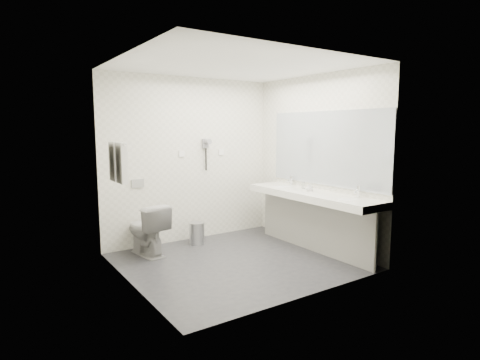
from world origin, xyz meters
TOP-DOWN VIEW (x-y plane):
  - floor at (0.00, 0.00)m, footprint 2.80×2.80m
  - ceiling at (0.00, 0.00)m, footprint 2.80×2.80m
  - wall_back at (0.00, 1.30)m, footprint 2.80×0.00m
  - wall_front at (0.00, -1.30)m, footprint 2.80×0.00m
  - wall_left at (-1.40, 0.00)m, footprint 0.00×2.60m
  - wall_right at (1.40, 0.00)m, footprint 0.00×2.60m
  - vanity_counter at (1.12, -0.20)m, footprint 0.55×2.20m
  - vanity_panel at (1.15, -0.20)m, footprint 0.03×2.15m
  - vanity_post_near at (1.18, -1.24)m, footprint 0.06×0.06m
  - vanity_post_far at (1.18, 0.84)m, footprint 0.06×0.06m
  - mirror at (1.39, -0.20)m, footprint 0.02×2.20m
  - basin_near at (1.12, -0.85)m, footprint 0.40×0.31m
  - basin_far at (1.12, 0.45)m, footprint 0.40×0.31m
  - faucet_near at (1.32, -0.85)m, footprint 0.04×0.04m
  - faucet_far at (1.32, 0.45)m, footprint 0.04×0.04m
  - soap_bottle_a at (1.14, -0.15)m, footprint 0.06×0.06m
  - soap_bottle_b at (1.13, -0.13)m, footprint 0.11×0.11m
  - glass_left at (1.24, 0.10)m, footprint 0.07×0.07m
  - toilet at (-0.88, 0.92)m, footprint 0.51×0.76m
  - flush_plate at (-0.85, 1.29)m, footprint 0.18×0.02m
  - pedal_bin at (-0.07, 0.98)m, footprint 0.28×0.28m
  - bin_lid at (-0.07, 0.98)m, footprint 0.23×0.23m
  - towel_rail at (-1.35, 0.55)m, footprint 0.02×0.62m
  - towel_near at (-1.34, 0.41)m, footprint 0.07×0.24m
  - towel_far at (-1.34, 0.69)m, footprint 0.07×0.24m
  - dryer_cradle at (0.25, 1.27)m, footprint 0.10×0.04m
  - dryer_barrel at (0.25, 1.20)m, footprint 0.08×0.14m
  - dryer_cord at (0.25, 1.26)m, footprint 0.02×0.02m
  - switch_plate_a at (-0.15, 1.29)m, footprint 0.09×0.02m
  - switch_plate_b at (0.55, 1.29)m, footprint 0.09×0.02m

SIDE VIEW (x-z plane):
  - floor at x=0.00m, z-range 0.00..0.00m
  - pedal_bin at x=-0.07m, z-range 0.00..0.32m
  - bin_lid at x=-0.07m, z-range 0.32..0.33m
  - toilet at x=-0.88m, z-range 0.00..0.72m
  - vanity_panel at x=1.15m, z-range 0.00..0.75m
  - vanity_post_near at x=1.18m, z-range 0.00..0.75m
  - vanity_post_far at x=1.18m, z-range 0.00..0.75m
  - vanity_counter at x=1.12m, z-range 0.75..0.85m
  - basin_near at x=1.12m, z-range 0.81..0.86m
  - basin_far at x=1.12m, z-range 0.81..0.86m
  - soap_bottle_b at x=1.13m, z-range 0.85..0.95m
  - glass_left at x=1.24m, z-range 0.85..0.95m
  - soap_bottle_a at x=1.14m, z-range 0.85..0.96m
  - faucet_near at x=1.32m, z-range 0.85..1.00m
  - faucet_far at x=1.32m, z-range 0.85..1.00m
  - flush_plate at x=-0.85m, z-range 0.89..1.01m
  - wall_back at x=0.00m, z-range -0.15..2.65m
  - wall_front at x=0.00m, z-range -0.15..2.65m
  - wall_left at x=-1.40m, z-range -0.05..2.55m
  - wall_right at x=1.40m, z-range -0.05..2.55m
  - dryer_cord at x=0.25m, z-range 1.07..1.43m
  - towel_near at x=-1.34m, z-range 1.09..1.57m
  - towel_far at x=-1.34m, z-range 1.09..1.57m
  - switch_plate_a at x=-0.15m, z-range 1.31..1.40m
  - switch_plate_b at x=0.55m, z-range 1.31..1.40m
  - mirror at x=1.39m, z-range 0.92..1.98m
  - dryer_cradle at x=0.25m, z-range 1.43..1.57m
  - dryer_barrel at x=0.25m, z-range 1.49..1.57m
  - towel_rail at x=-1.35m, z-range 1.54..1.56m
  - ceiling at x=0.00m, z-range 2.50..2.50m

